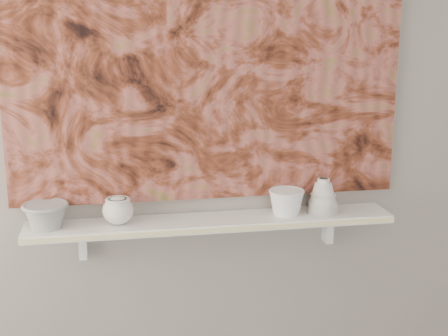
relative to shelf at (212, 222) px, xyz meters
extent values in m
plane|color=gray|center=(0.00, 0.09, 0.44)|extent=(3.60, 0.00, 3.60)
cube|color=silver|center=(0.00, 0.00, 0.00)|extent=(1.40, 0.18, 0.03)
cube|color=beige|center=(0.00, -0.09, 0.00)|extent=(1.40, 0.01, 0.02)
cube|color=silver|center=(-0.49, 0.06, -0.07)|extent=(0.03, 0.06, 0.12)
cube|color=silver|center=(0.49, 0.06, -0.07)|extent=(0.03, 0.06, 0.12)
cube|color=maroon|center=(0.00, 0.08, 0.62)|extent=(1.50, 0.02, 1.10)
cube|color=black|center=(0.45, 0.07, 0.32)|extent=(0.09, 0.00, 0.08)
camera|label=1|loc=(-0.35, -2.24, 0.77)|focal=50.00mm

